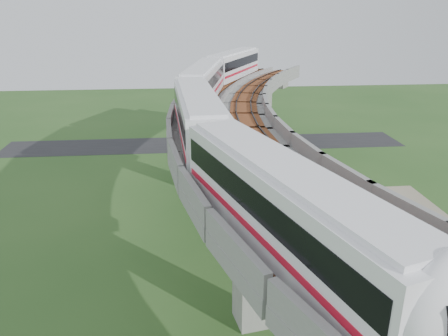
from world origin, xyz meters
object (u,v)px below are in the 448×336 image
Objects in this scene: metro_train at (225,97)px; car_dark at (346,194)px; car_white at (412,255)px; car_red at (421,239)px.

car_dark is (13.62, 4.51, -11.60)m from metro_train.
metro_train reaches higher than car_dark.
car_white is at bearing 177.62° from car_dark.
metro_train is 18.45m from car_dark.
car_red is at bearing 42.06° from car_white.
car_white is 12.50m from car_dark.
car_red is 10.47m from car_dark.
metro_train is 18.03× the size of car_red.
car_dark reaches higher than car_white.
metro_train is at bearing -137.78° from car_red.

